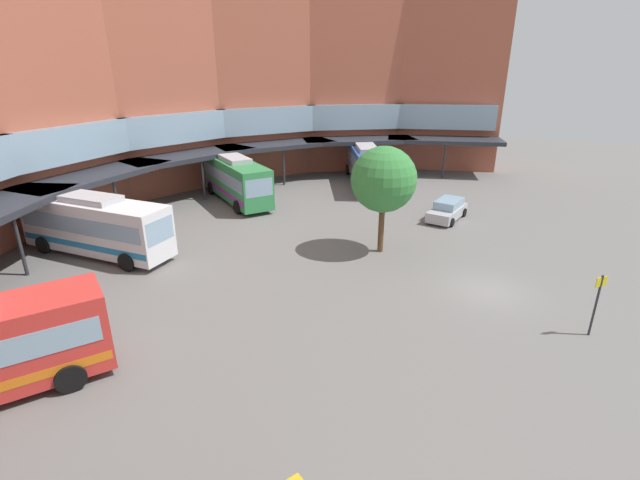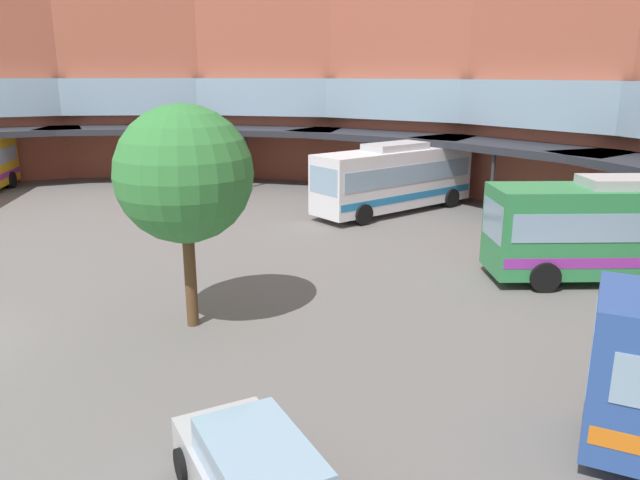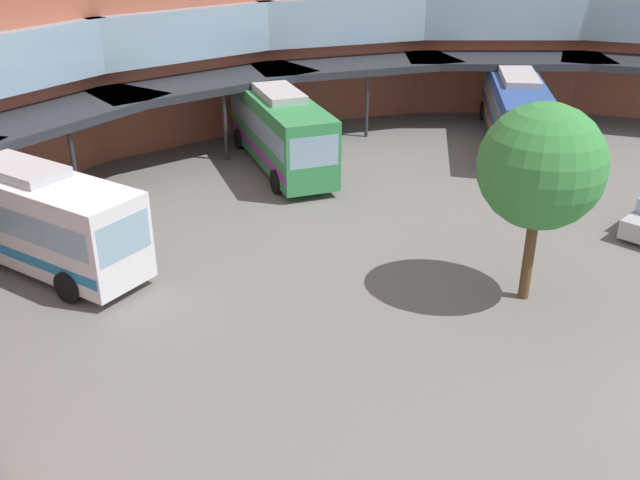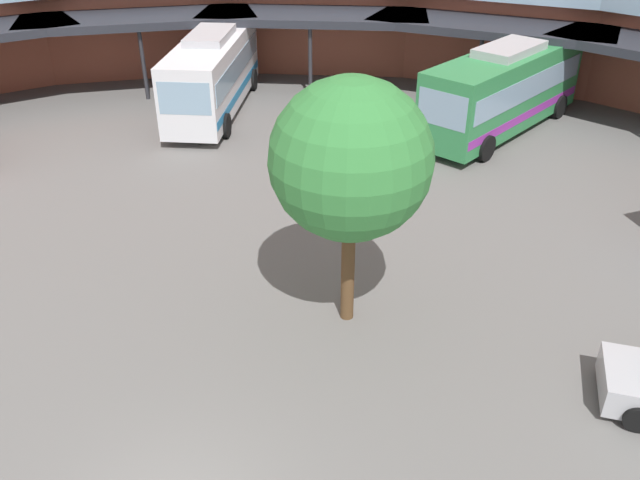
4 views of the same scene
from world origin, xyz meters
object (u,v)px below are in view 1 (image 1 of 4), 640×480
Objects in this scene: bus_0 at (96,225)px; bus_3 at (236,179)px; stop_sign_post at (597,300)px; plaza_tree at (384,180)px; bus_1 at (366,165)px; parked_car at (447,210)px.

bus_3 is (13.54, -1.44, 0.03)m from bus_0.
bus_3 reaches higher than stop_sign_post.
bus_0 is 1.51× the size of plaza_tree.
bus_0 is at bearing -59.33° from bus_3.
bus_1 is 13.21m from bus_3.
bus_0 is 1.05× the size of bus_3.
bus_1 reaches higher than parked_car.
plaza_tree is (-6.11, -14.66, 2.72)m from bus_3.
bus_3 is at bearing -65.39° from bus_1.
bus_3 is at bearing 83.74° from bus_0.
bus_1 is at bearing -120.33° from parked_car.
parked_car is 9.64m from plaza_tree.
plaza_tree is 12.98m from stop_sign_post.
parked_car is (-8.01, -9.17, -1.19)m from bus_1.
stop_sign_post is at bearing 3.38° from bus_0.
bus_0 reaches higher than bus_1.
bus_0 is 3.46× the size of stop_sign_post.
bus_1 is 12.24m from parked_car.
bus_0 is at bearing -39.67° from parked_car.
parked_car is at bearing -19.51° from plaza_tree.
stop_sign_post is (-11.83, -25.93, -0.20)m from bus_3.
bus_3 is at bearing 65.47° from stop_sign_post.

